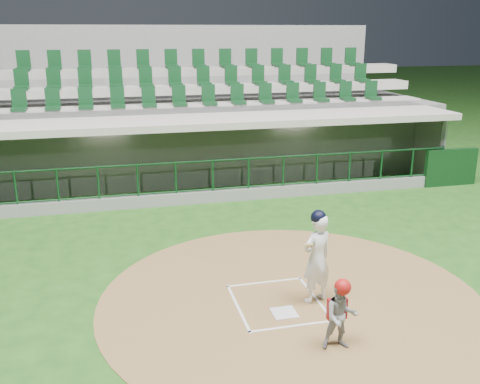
{
  "coord_description": "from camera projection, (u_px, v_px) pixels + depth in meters",
  "views": [
    {
      "loc": [
        -2.77,
        -8.74,
        4.84
      ],
      "look_at": [
        -0.01,
        2.6,
        1.3
      ],
      "focal_mm": 40.0,
      "sensor_mm": 36.0,
      "label": 1
    }
  ],
  "objects": [
    {
      "name": "catcher",
      "position": [
        341.0,
        314.0,
        8.32
      ],
      "size": [
        0.6,
        0.5,
        1.19
      ],
      "color": "#949399",
      "rests_on": "dirt_circle"
    },
    {
      "name": "dirt_circle",
      "position": [
        291.0,
        299.0,
        10.03
      ],
      "size": [
        7.2,
        7.2,
        0.01
      ],
      "primitive_type": "cylinder",
      "color": "brown",
      "rests_on": "ground"
    },
    {
      "name": "batter",
      "position": [
        317.0,
        256.0,
        9.69
      ],
      "size": [
        0.9,
        0.94,
        1.78
      ],
      "color": "white",
      "rests_on": "dirt_circle"
    },
    {
      "name": "ground",
      "position": [
        273.0,
        296.0,
        10.15
      ],
      "size": [
        120.0,
        120.0,
        0.0
      ],
      "primitive_type": "plane",
      "color": "#1D4A15",
      "rests_on": "ground"
    },
    {
      "name": "seating_deck",
      "position": [
        187.0,
        126.0,
        19.88
      ],
      "size": [
        17.0,
        6.72,
        5.15
      ],
      "color": "slate",
      "rests_on": "ground"
    },
    {
      "name": "batter_box_chalk",
      "position": [
        277.0,
        303.0,
        9.87
      ],
      "size": [
        1.55,
        1.8,
        0.01
      ],
      "color": "white",
      "rests_on": "ground"
    },
    {
      "name": "dugout_structure",
      "position": [
        200.0,
        156.0,
        17.15
      ],
      "size": [
        16.4,
        3.7,
        3.0
      ],
      "color": "slate",
      "rests_on": "ground"
    },
    {
      "name": "home_plate",
      "position": [
        284.0,
        313.0,
        9.5
      ],
      "size": [
        0.43,
        0.43,
        0.02
      ],
      "primitive_type": "cube",
      "color": "silver",
      "rests_on": "dirt_circle"
    }
  ]
}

